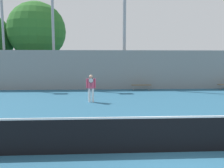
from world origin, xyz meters
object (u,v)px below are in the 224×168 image
object	(u,v)px
tennis_net	(176,134)
light_pole_near_left	(53,26)
bench_courtside_near	(141,85)
tennis_player	(91,87)
light_pole_center_back	(3,29)
light_pole_far_right	(124,18)
tree_green_tall	(37,31)

from	to	relation	value
tennis_net	light_pole_near_left	distance (m)	16.64
bench_courtside_near	light_pole_near_left	xyz separation A→B (m)	(-7.73, 1.90, 5.20)
tennis_player	light_pole_center_back	world-z (taller)	light_pole_center_back
tennis_player	light_pole_far_right	bearing A→B (deg)	65.32
tree_green_tall	light_pole_center_back	bearing A→B (deg)	-115.34
tennis_player	light_pole_center_back	bearing A→B (deg)	136.56
tennis_net	light_pole_center_back	world-z (taller)	light_pole_center_back
bench_courtside_near	light_pole_center_back	xyz separation A→B (m)	(-12.06, 1.70, 4.89)
light_pole_center_back	bench_courtside_near	bearing A→B (deg)	-8.04
tennis_net	tree_green_tall	bearing A→B (deg)	115.89
tree_green_tall	tennis_player	bearing A→B (deg)	-60.22
tennis_player	light_pole_near_left	size ratio (longest dim) A/B	0.18
light_pole_near_left	light_pole_center_back	xyz separation A→B (m)	(-4.33, -0.20, -0.31)
light_pole_near_left	light_pole_far_right	xyz separation A→B (m)	(6.45, -0.02, 0.79)
bench_courtside_near	light_pole_far_right	bearing A→B (deg)	124.17
light_pole_center_back	tree_green_tall	xyz separation A→B (m)	(1.86, 3.93, 0.34)
light_pole_far_right	tree_green_tall	size ratio (longest dim) A/B	1.34
tennis_player	bench_courtside_near	world-z (taller)	tennis_player
tennis_player	light_pole_far_right	world-z (taller)	light_pole_far_right
tennis_net	light_pole_near_left	size ratio (longest dim) A/B	1.27
tennis_net	tree_green_tall	world-z (taller)	tree_green_tall
tennis_net	tree_green_tall	distance (m)	20.90
tennis_net	tennis_player	size ratio (longest dim) A/B	7.14
light_pole_far_right	tennis_net	bearing A→B (deg)	-90.29
tennis_net	bench_courtside_near	size ratio (longest dim) A/B	7.13
light_pole_far_right	tree_green_tall	distance (m)	9.71
light_pole_near_left	tree_green_tall	bearing A→B (deg)	123.53
light_pole_center_back	tree_green_tall	size ratio (longest dim) A/B	0.97
light_pole_near_left	tennis_player	bearing A→B (deg)	-62.35
bench_courtside_near	light_pole_near_left	distance (m)	9.51
bench_courtside_near	tennis_player	bearing A→B (deg)	-128.45
bench_courtside_near	light_pole_center_back	distance (m)	13.13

